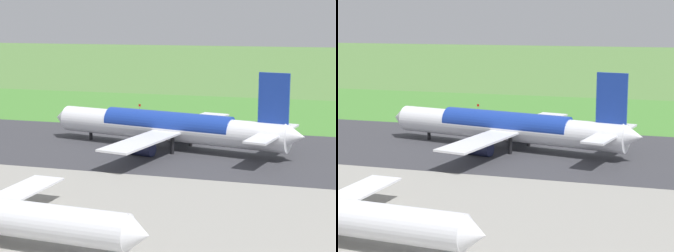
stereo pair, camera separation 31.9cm
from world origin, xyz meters
TOP-DOWN VIEW (x-y plane):
  - ground_plane at (0.00, 0.00)m, footprint 800.00×800.00m
  - runway_asphalt at (0.00, 0.00)m, footprint 600.00×41.03m
  - grass_verge_foreground at (0.00, -37.85)m, footprint 600.00×80.00m
  - airliner_main at (-8.04, 0.08)m, footprint 53.79×44.31m
  - no_stopping_sign at (11.63, -39.79)m, footprint 0.60×0.10m
  - traffic_cone_orange at (14.68, -36.93)m, footprint 0.40×0.40m

SIDE VIEW (x-z plane):
  - ground_plane at x=0.00m, z-range 0.00..0.00m
  - grass_verge_foreground at x=0.00m, z-range 0.00..0.04m
  - runway_asphalt at x=0.00m, z-range 0.00..0.06m
  - traffic_cone_orange at x=14.68m, z-range 0.00..0.55m
  - no_stopping_sign at x=11.63m, z-range 0.23..2.64m
  - airliner_main at x=-8.04m, z-range -3.59..12.29m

